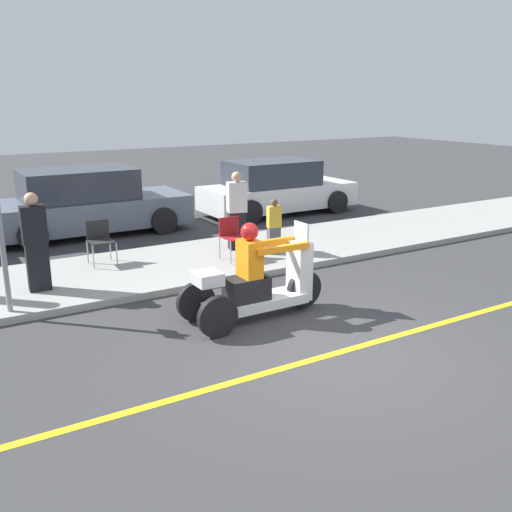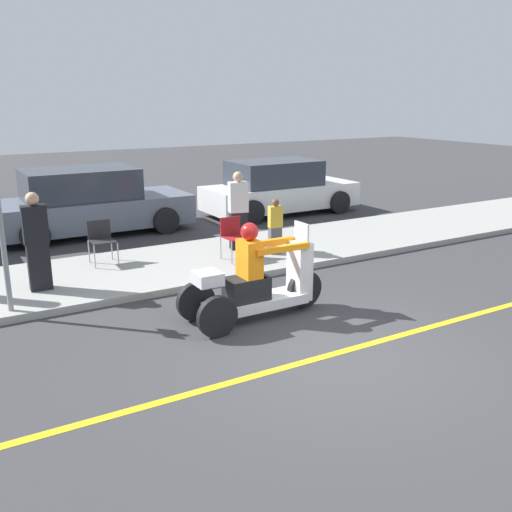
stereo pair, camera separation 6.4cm
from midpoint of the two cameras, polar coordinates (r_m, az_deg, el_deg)
ground_plane at (r=7.58m, az=8.33°, el=-9.60°), size 60.00×60.00×0.00m
lane_stripe at (r=7.42m, az=6.64°, el=-10.08°), size 24.00×0.12×0.01m
sidewalk_strip at (r=11.26m, az=-6.37°, el=-0.67°), size 28.00×2.80×0.12m
motorcycle_trike at (r=8.46m, az=0.28°, el=-2.85°), size 2.30×0.80×1.47m
spectator_mid_group at (r=11.51m, az=2.09°, el=2.88°), size 0.29×0.21×1.12m
spectator_by_tree at (r=9.92m, az=-20.89°, el=1.18°), size 0.40×0.25×1.63m
spectator_with_child at (r=11.82m, az=-1.62°, el=4.41°), size 0.43×0.32×1.62m
folding_chair_curbside at (r=11.14m, az=-2.11°, el=2.24°), size 0.47×0.47×0.82m
folding_chair_set_back at (r=11.24m, az=-15.08°, el=1.83°), size 0.47×0.47×0.82m
parked_car_lot_far at (r=14.28m, az=-16.30°, el=5.09°), size 4.63×2.11×1.57m
parked_car_lot_center at (r=16.13m, az=2.37°, el=6.74°), size 4.37×1.94×1.50m
street_sign at (r=8.99m, az=-23.91°, el=2.15°), size 0.08×0.36×2.20m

